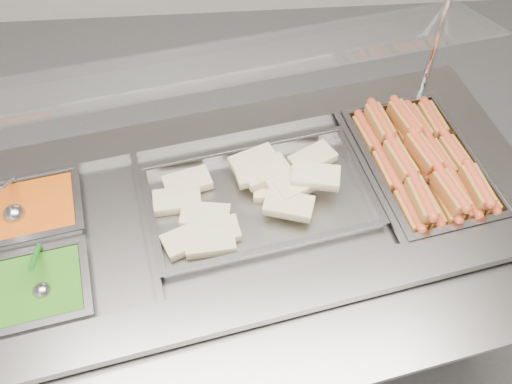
{
  "coord_description": "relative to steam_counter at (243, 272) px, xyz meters",
  "views": [
    {
      "loc": [
        -0.05,
        -0.62,
        2.12
      ],
      "look_at": [
        0.02,
        0.39,
        0.84
      ],
      "focal_mm": 40.0,
      "sensor_mm": 36.0,
      "label": 1
    }
  ],
  "objects": [
    {
      "name": "pan_hotdogs",
      "position": [
        0.56,
        0.11,
        0.37
      ],
      "size": [
        0.4,
        0.55,
        0.09
      ],
      "color": "gray",
      "rests_on": "steam_counter"
    },
    {
      "name": "tortilla_wraps",
      "position": [
        0.03,
        0.01,
        0.42
      ],
      "size": [
        0.56,
        0.4,
        0.09
      ],
      "color": "#CCBD88",
      "rests_on": "pan_wraps"
    },
    {
      "name": "pan_beans",
      "position": [
        -0.6,
        0.02,
        0.38
      ],
      "size": [
        0.31,
        0.27,
        0.09
      ],
      "color": "gray",
      "rests_on": "steam_counter"
    },
    {
      "name": "serving_spoon",
      "position": [
        -0.53,
        -0.24,
        0.42
      ],
      "size": [
        0.06,
        0.16,
        0.13
      ],
      "color": "#ABABB0",
      "rests_on": "pan_peas"
    },
    {
      "name": "hotdogs_in_buns",
      "position": [
        0.55,
        0.1,
        0.42
      ],
      "size": [
        0.36,
        0.51,
        0.11
      ],
      "color": "#9D6A20",
      "rests_on": "pan_hotdogs"
    },
    {
      "name": "tray_rail",
      "position": [
        0.09,
        -0.46,
        0.37
      ],
      "size": [
        1.66,
        0.64,
        0.05
      ],
      "color": "gray",
      "rests_on": "steam_counter"
    },
    {
      "name": "pan_wraps",
      "position": [
        0.05,
        0.01,
        0.39
      ],
      "size": [
        0.68,
        0.48,
        0.06
      ],
      "color": "gray",
      "rests_on": "steam_counter"
    },
    {
      "name": "ladle",
      "position": [
        -0.64,
        -0.0,
        0.42
      ],
      "size": [
        0.06,
        0.17,
        0.14
      ],
      "color": "#ABABB0",
      "rests_on": "pan_beans"
    },
    {
      "name": "sneeze_guard",
      "position": [
        -0.04,
        0.2,
        0.75
      ],
      "size": [
        1.53,
        0.55,
        0.4
      ],
      "color": "#B9B9BE",
      "rests_on": "steam_counter"
    },
    {
      "name": "pan_peas",
      "position": [
        -0.55,
        -0.24,
        0.38
      ],
      "size": [
        0.31,
        0.27,
        0.09
      ],
      "color": "gray",
      "rests_on": "steam_counter"
    },
    {
      "name": "steam_counter",
      "position": [
        0.0,
        0.0,
        0.0
      ],
      "size": [
        1.83,
        1.07,
        0.82
      ],
      "color": "slate",
      "rests_on": "ground"
    }
  ]
}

